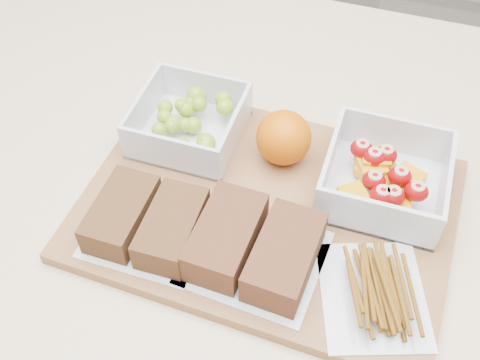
{
  "coord_description": "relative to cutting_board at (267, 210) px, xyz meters",
  "views": [
    {
      "loc": [
        0.12,
        -0.41,
        1.47
      ],
      "look_at": [
        -0.02,
        0.02,
        0.93
      ],
      "focal_mm": 45.0,
      "sensor_mm": 36.0,
      "label": 1
    }
  ],
  "objects": [
    {
      "name": "sandwich_bag_center",
      "position": [
        0.01,
        -0.07,
        0.03
      ],
      "size": [
        0.15,
        0.14,
        0.04
      ],
      "color": "silver",
      "rests_on": "cutting_board"
    },
    {
      "name": "orange",
      "position": [
        -0.0,
        0.08,
        0.04
      ],
      "size": [
        0.07,
        0.07,
        0.07
      ],
      "primitive_type": "sphere",
      "color": "#CD5D04",
      "rests_on": "cutting_board"
    },
    {
      "name": "fruit_container",
      "position": [
        0.12,
        0.06,
        0.03
      ],
      "size": [
        0.14,
        0.14,
        0.06
      ],
      "color": "silver",
      "rests_on": "cutting_board"
    },
    {
      "name": "sandwich_bag_left",
      "position": [
        -0.12,
        -0.08,
        0.03
      ],
      "size": [
        0.13,
        0.11,
        0.04
      ],
      "color": "silver",
      "rests_on": "cutting_board"
    },
    {
      "name": "grape_container",
      "position": [
        -0.12,
        0.08,
        0.03
      ],
      "size": [
        0.13,
        0.13,
        0.05
      ],
      "color": "silver",
      "rests_on": "cutting_board"
    },
    {
      "name": "cutting_board",
      "position": [
        0.0,
        0.0,
        0.0
      ],
      "size": [
        0.43,
        0.32,
        0.02
      ],
      "primitive_type": "cube",
      "rotation": [
        0.0,
        0.0,
        -0.04
      ],
      "color": "#90623B",
      "rests_on": "counter"
    },
    {
      "name": "pretzel_bag",
      "position": [
        0.14,
        -0.08,
        0.02
      ],
      "size": [
        0.14,
        0.16,
        0.03
      ],
      "color": "silver",
      "rests_on": "cutting_board"
    }
  ]
}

